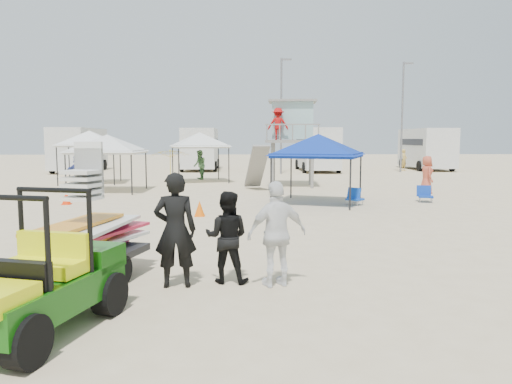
{
  "coord_description": "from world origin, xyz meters",
  "views": [
    {
      "loc": [
        0.16,
        -8.01,
        2.48
      ],
      "look_at": [
        0.5,
        3.0,
        1.3
      ],
      "focal_mm": 35.0,
      "sensor_mm": 36.0,
      "label": 1
    }
  ],
  "objects_px": {
    "utility_cart": "(32,270)",
    "man_left": "(175,230)",
    "lifeguard_tower": "(291,124)",
    "canopy_blue": "(318,138)",
    "surf_trailer": "(89,233)"
  },
  "relations": [
    {
      "from": "utility_cart",
      "to": "canopy_blue",
      "type": "relative_size",
      "value": 0.67
    },
    {
      "from": "surf_trailer",
      "to": "lifeguard_tower",
      "type": "xyz_separation_m",
      "value": [
        5.21,
        17.49,
        2.37
      ]
    },
    {
      "from": "utility_cart",
      "to": "man_left",
      "type": "xyz_separation_m",
      "value": [
        1.52,
        2.03,
        0.13
      ]
    },
    {
      "from": "surf_trailer",
      "to": "lifeguard_tower",
      "type": "relative_size",
      "value": 0.59
    },
    {
      "from": "man_left",
      "to": "lifeguard_tower",
      "type": "xyz_separation_m",
      "value": [
        3.7,
        17.79,
        2.27
      ]
    },
    {
      "from": "utility_cart",
      "to": "lifeguard_tower",
      "type": "bearing_deg",
      "value": 75.26
    },
    {
      "from": "utility_cart",
      "to": "man_left",
      "type": "relative_size",
      "value": 1.35
    },
    {
      "from": "utility_cart",
      "to": "canopy_blue",
      "type": "height_order",
      "value": "canopy_blue"
    },
    {
      "from": "surf_trailer",
      "to": "canopy_blue",
      "type": "height_order",
      "value": "canopy_blue"
    },
    {
      "from": "man_left",
      "to": "lifeguard_tower",
      "type": "relative_size",
      "value": 0.44
    },
    {
      "from": "lifeguard_tower",
      "to": "canopy_blue",
      "type": "relative_size",
      "value": 1.12
    },
    {
      "from": "utility_cart",
      "to": "man_left",
      "type": "height_order",
      "value": "man_left"
    },
    {
      "from": "surf_trailer",
      "to": "man_left",
      "type": "xyz_separation_m",
      "value": [
        1.52,
        -0.3,
        0.1
      ]
    },
    {
      "from": "surf_trailer",
      "to": "lifeguard_tower",
      "type": "height_order",
      "value": "lifeguard_tower"
    },
    {
      "from": "lifeguard_tower",
      "to": "canopy_blue",
      "type": "bearing_deg",
      "value": -87.23
    }
  ]
}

